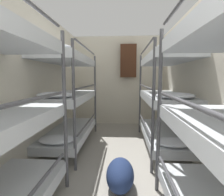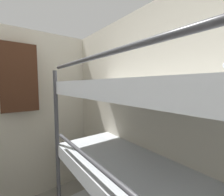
# 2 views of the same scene
# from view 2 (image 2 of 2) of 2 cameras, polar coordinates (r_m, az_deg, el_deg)

# --- Properties ---
(bunk_stack_right_far) EXTENTS (0.73, 1.92, 1.91)m
(bunk_stack_right_far) POSITION_cam_2_polar(r_m,az_deg,el_deg) (1.31, 13.02, -28.98)
(bunk_stack_right_far) COLOR #4C4C51
(bunk_stack_right_far) RESTS_ON ground_plane
(hanging_coat) EXTENTS (0.44, 0.12, 0.90)m
(hanging_coat) POSITION_cam_2_polar(r_m,az_deg,el_deg) (2.36, -31.92, 6.52)
(hanging_coat) COLOR #472819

